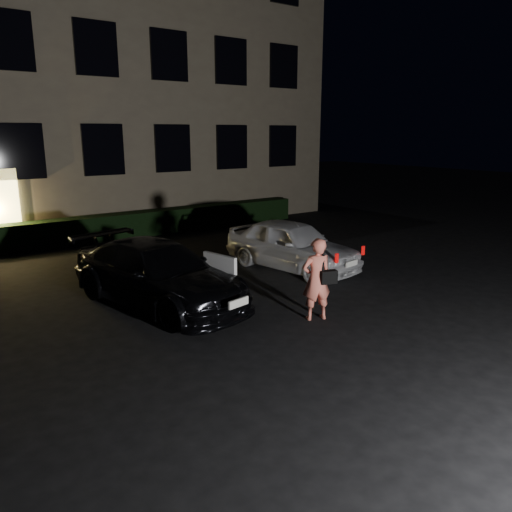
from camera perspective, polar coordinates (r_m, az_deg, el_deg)
ground at (r=9.18m, az=8.12°, el=-9.16°), size 80.00×80.00×0.00m
building at (r=21.95m, az=-21.37°, el=19.40°), size 20.00×8.11×12.00m
hedge at (r=17.82m, az=-15.98°, el=3.23°), size 15.00×0.70×0.85m
sedan at (r=10.77m, az=-11.10°, el=-2.02°), size 2.75×4.86×1.33m
hatch at (r=13.33m, az=4.11°, el=1.29°), size 2.17×4.10×1.33m
man at (r=9.73m, az=6.96°, el=-2.65°), size 0.69×0.57×1.63m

